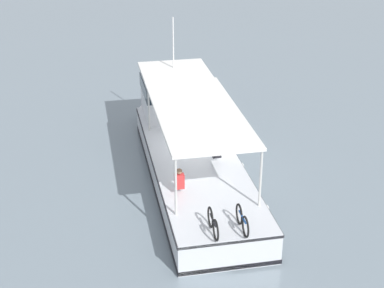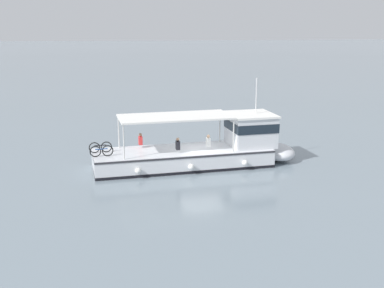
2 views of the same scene
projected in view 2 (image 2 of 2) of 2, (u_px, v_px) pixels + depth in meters
name	position (u px, v px, depth m)	size (l,w,h in m)	color
ground_plane	(202.00, 167.00, 30.14)	(400.00, 400.00, 0.00)	gray
ferry_main	(208.00, 149.00, 30.35)	(4.53, 13.02, 5.32)	silver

